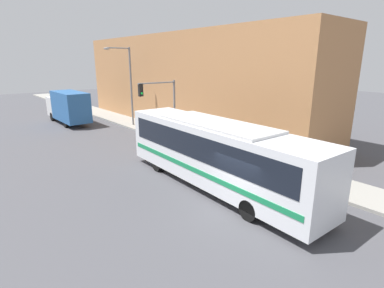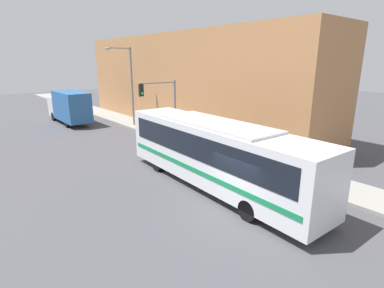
# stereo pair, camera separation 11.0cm
# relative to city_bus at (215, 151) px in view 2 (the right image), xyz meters

# --- Properties ---
(ground_plane) EXTENTS (120.00, 120.00, 0.00)m
(ground_plane) POSITION_rel_city_bus_xyz_m (-1.24, -2.63, -1.96)
(ground_plane) COLOR #47474C
(sidewalk) EXTENTS (2.75, 70.00, 0.16)m
(sidewalk) POSITION_rel_city_bus_xyz_m (4.63, 17.37, -1.88)
(sidewalk) COLOR gray
(sidewalk) RESTS_ON ground_plane
(building_facade) EXTENTS (6.00, 30.24, 8.74)m
(building_facade) POSITION_rel_city_bus_xyz_m (9.01, 13.49, 2.41)
(building_facade) COLOR #B27A4C
(building_facade) RESTS_ON ground_plane
(city_bus) EXTENTS (3.07, 12.39, 3.43)m
(city_bus) POSITION_rel_city_bus_xyz_m (0.00, 0.00, 0.00)
(city_bus) COLOR silver
(city_bus) RESTS_ON ground_plane
(delivery_truck) EXTENTS (2.21, 7.54, 3.31)m
(delivery_truck) POSITION_rel_city_bus_xyz_m (-0.25, 21.37, -0.18)
(delivery_truck) COLOR #265999
(delivery_truck) RESTS_ON ground_plane
(fire_hydrant) EXTENTS (0.24, 0.33, 0.72)m
(fire_hydrant) POSITION_rel_city_bus_xyz_m (3.86, 2.37, -1.44)
(fire_hydrant) COLOR #999999
(fire_hydrant) RESTS_ON sidewalk
(traffic_light_pole) EXTENTS (3.28, 0.35, 4.71)m
(traffic_light_pole) POSITION_rel_city_bus_xyz_m (2.81, 8.76, 1.47)
(traffic_light_pole) COLOR slate
(traffic_light_pole) RESTS_ON sidewalk
(parking_meter) EXTENTS (0.14, 0.14, 1.21)m
(parking_meter) POSITION_rel_city_bus_xyz_m (3.86, 5.99, -0.97)
(parking_meter) COLOR slate
(parking_meter) RESTS_ON sidewalk
(street_lamp) EXTENTS (2.60, 0.28, 7.35)m
(street_lamp) POSITION_rel_city_bus_xyz_m (3.77, 15.81, 2.57)
(street_lamp) COLOR slate
(street_lamp) RESTS_ON sidewalk
(pedestrian_near_corner) EXTENTS (0.34, 0.34, 1.67)m
(pedestrian_near_corner) POSITION_rel_city_bus_xyz_m (4.44, 0.88, -0.95)
(pedestrian_near_corner) COLOR #47382D
(pedestrian_near_corner) RESTS_ON sidewalk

